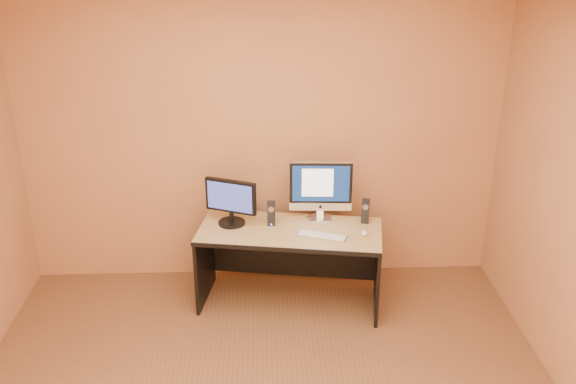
# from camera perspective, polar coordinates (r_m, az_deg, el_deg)

# --- Properties ---
(walls) EXTENTS (4.00, 4.00, 2.60)m
(walls) POSITION_cam_1_polar(r_m,az_deg,el_deg) (3.50, -2.31, -5.02)
(walls) COLOR #A46F42
(walls) RESTS_ON ground
(ceiling) EXTENTS (4.00, 4.00, 0.00)m
(ceiling) POSITION_cam_1_polar(r_m,az_deg,el_deg) (3.10, -2.71, 16.66)
(ceiling) COLOR white
(ceiling) RESTS_ON walls
(desk) EXTENTS (1.53, 0.86, 0.67)m
(desk) POSITION_cam_1_polar(r_m,az_deg,el_deg) (5.26, 0.16, -6.65)
(desk) COLOR tan
(desk) RESTS_ON ground
(imac) EXTENTS (0.53, 0.22, 0.50)m
(imac) POSITION_cam_1_polar(r_m,az_deg,el_deg) (5.19, 2.93, 0.12)
(imac) COLOR silver
(imac) RESTS_ON desk
(second_monitor) EXTENTS (0.48, 0.37, 0.38)m
(second_monitor) POSITION_cam_1_polar(r_m,az_deg,el_deg) (5.14, -5.09, -0.92)
(second_monitor) COLOR black
(second_monitor) RESTS_ON desk
(speaker_left) EXTENTS (0.06, 0.07, 0.20)m
(speaker_left) POSITION_cam_1_polar(r_m,az_deg,el_deg) (5.15, -1.50, -1.91)
(speaker_left) COLOR black
(speaker_left) RESTS_ON desk
(speaker_right) EXTENTS (0.07, 0.08, 0.20)m
(speaker_right) POSITION_cam_1_polar(r_m,az_deg,el_deg) (5.22, 6.89, -1.70)
(speaker_right) COLOR black
(speaker_right) RESTS_ON desk
(keyboard) EXTENTS (0.40, 0.23, 0.02)m
(keyboard) POSITION_cam_1_polar(r_m,az_deg,el_deg) (5.00, 3.03, -3.90)
(keyboard) COLOR silver
(keyboard) RESTS_ON desk
(mouse) EXTENTS (0.06, 0.10, 0.03)m
(mouse) POSITION_cam_1_polar(r_m,az_deg,el_deg) (5.06, 6.80, -3.60)
(mouse) COLOR silver
(mouse) RESTS_ON desk
(cable_a) EXTENTS (0.04, 0.20, 0.01)m
(cable_a) POSITION_cam_1_polar(r_m,az_deg,el_deg) (5.37, 3.19, -1.97)
(cable_a) COLOR black
(cable_a) RESTS_ON desk
(cable_b) EXTENTS (0.09, 0.15, 0.01)m
(cable_b) POSITION_cam_1_polar(r_m,az_deg,el_deg) (5.36, 2.05, -1.99)
(cable_b) COLOR black
(cable_b) RESTS_ON desk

